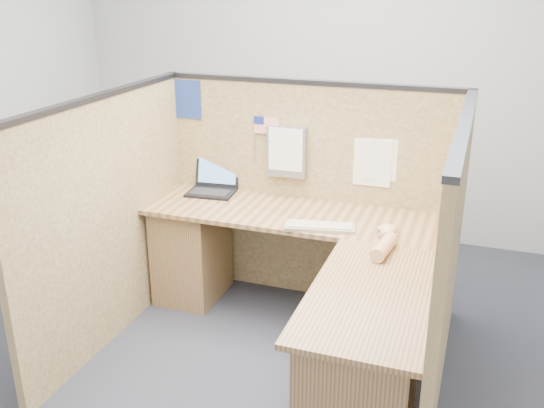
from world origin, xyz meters
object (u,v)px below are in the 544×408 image
at_px(laptop, 215,183).
at_px(keyboard, 320,227).
at_px(mouse, 388,234).
at_px(l_desk, 303,292).

relative_size(laptop, keyboard, 0.77).
relative_size(laptop, mouse, 2.87).
bearing_deg(l_desk, laptop, 144.31).
relative_size(l_desk, keyboard, 4.41).
height_order(laptop, mouse, laptop).
bearing_deg(mouse, keyboard, 180.00).
xyz_separation_m(l_desk, laptop, (-0.84, 0.60, 0.39)).
height_order(keyboard, mouse, mouse).
bearing_deg(laptop, l_desk, -41.13).
xyz_separation_m(keyboard, mouse, (0.41, 0.00, 0.01)).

